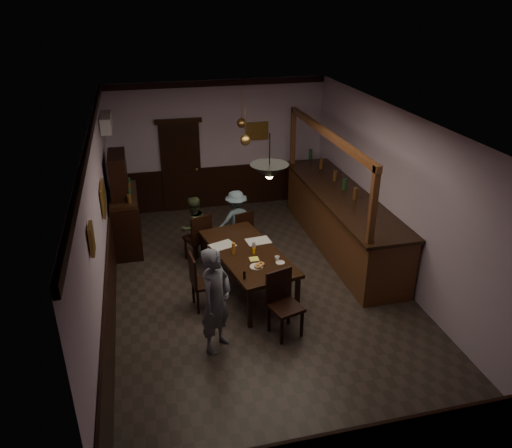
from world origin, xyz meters
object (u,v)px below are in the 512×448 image
object	(u,v)px
sideboard	(125,210)
pendant_brass_mid	(245,140)
person_seated_right	(236,219)
bar_counter	(341,219)
chair_far_right	(242,230)
chair_near	(283,300)
pendant_iron	(269,172)
coffee_cup	(277,258)
dining_table	(247,255)
person_standing	(216,300)
chair_far_left	(199,236)
person_seated_left	(194,227)
soda_can	(254,251)
pendant_brass_far	(241,123)
chair_side	(200,279)

from	to	relation	value
sideboard	pendant_brass_mid	bearing A→B (deg)	-19.17
person_seated_right	sideboard	xyz separation A→B (m)	(-2.16, 0.57, 0.18)
person_seated_right	pendant_brass_mid	xyz separation A→B (m)	(0.15, -0.23, 1.69)
sideboard	bar_counter	distance (m)	4.34
chair_far_right	chair_near	size ratio (longest dim) A/B	0.88
pendant_iron	coffee_cup	bearing A→B (deg)	54.56
dining_table	person_seated_right	xyz separation A→B (m)	(0.14, 1.61, -0.08)
sideboard	person_standing	bearing A→B (deg)	-71.01
chair_far_left	chair_far_right	world-z (taller)	chair_far_left
person_standing	pendant_brass_mid	world-z (taller)	pendant_brass_mid
dining_table	coffee_cup	bearing A→B (deg)	-48.06
person_seated_left	soda_can	xyz separation A→B (m)	(0.83, -1.56, 0.19)
chair_far_left	person_standing	bearing A→B (deg)	66.62
chair_far_left	chair_near	xyz separation A→B (m)	(0.93, -2.45, 0.01)
chair_far_right	person_seated_right	distance (m)	0.30
chair_near	person_seated_right	xyz separation A→B (m)	(-0.12, 2.90, 0.05)
dining_table	pendant_brass_far	xyz separation A→B (m)	(0.49, 2.64, 1.61)
dining_table	coffee_cup	world-z (taller)	coffee_cup
coffee_cup	sideboard	bearing A→B (deg)	121.40
soda_can	pendant_iron	bearing A→B (deg)	-83.60
chair_side	soda_can	world-z (taller)	chair_side
coffee_cup	soda_can	world-z (taller)	soda_can
chair_near	pendant_brass_far	world-z (taller)	pendant_brass_far
person_standing	pendant_iron	size ratio (longest dim) A/B	2.43
chair_far_right	chair_side	size ratio (longest dim) A/B	0.92
chair_far_left	person_seated_right	world-z (taller)	person_seated_right
chair_near	pendant_brass_far	distance (m)	4.31
coffee_cup	chair_far_right	bearing A→B (deg)	85.15
dining_table	chair_side	xyz separation A→B (m)	(-0.87, -0.37, -0.15)
chair_side	bar_counter	xyz separation A→B (m)	(3.05, 1.47, 0.08)
chair_far_right	soda_can	distance (m)	1.51
chair_far_left	soda_can	distance (m)	1.52
chair_side	coffee_cup	xyz separation A→B (m)	(1.27, -0.07, 0.26)
soda_can	pendant_iron	xyz separation A→B (m)	(0.07, -0.65, 1.63)
person_seated_right	chair_side	bearing A→B (deg)	51.09
person_standing	soda_can	size ratio (longest dim) A/B	13.57
chair_far_left	sideboard	xyz separation A→B (m)	(-1.35, 1.02, 0.24)
chair_far_right	chair_side	distance (m)	2.02
chair_near	pendant_brass_mid	distance (m)	3.18
person_seated_right	chair_near	bearing A→B (deg)	80.40
person_standing	pendant_brass_far	size ratio (longest dim) A/B	2.01
coffee_cup	pendant_iron	world-z (taller)	pendant_iron
person_standing	sideboard	bearing A→B (deg)	62.09
person_standing	person_seated_left	world-z (taller)	person_standing
person_standing	soda_can	distance (m)	1.56
pendant_brass_mid	chair_side	bearing A→B (deg)	-123.58
soda_can	coffee_cup	bearing A→B (deg)	-44.78
pendant_brass_far	sideboard	bearing A→B (deg)	-169.54
chair_far_left	chair_far_right	distance (m)	0.89
coffee_cup	soda_can	distance (m)	0.44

